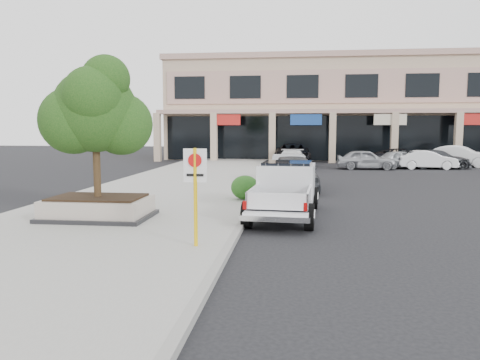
% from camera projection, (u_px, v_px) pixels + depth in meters
% --- Properties ---
extents(ground, '(120.00, 120.00, 0.00)m').
position_uv_depth(ground, '(294.00, 235.00, 12.78)').
color(ground, black).
rests_on(ground, ground).
extents(sidewalk, '(8.00, 52.00, 0.15)m').
position_uv_depth(sidewalk, '(161.00, 197.00, 19.34)').
color(sidewalk, gray).
rests_on(sidewalk, ground).
extents(curb, '(0.20, 52.00, 0.15)m').
position_uv_depth(curb, '(256.00, 199.00, 18.87)').
color(curb, gray).
rests_on(curb, ground).
extents(strip_mall, '(40.55, 12.43, 9.50)m').
position_uv_depth(strip_mall, '(380.00, 109.00, 44.78)').
color(strip_mall, tan).
rests_on(strip_mall, ground).
extents(planter, '(3.20, 2.20, 0.68)m').
position_uv_depth(planter, '(98.00, 208.00, 14.36)').
color(planter, black).
rests_on(planter, sidewalk).
extents(planter_tree, '(2.90, 2.55, 4.00)m').
position_uv_depth(planter_tree, '(101.00, 111.00, 14.17)').
color(planter_tree, '#332413').
rests_on(planter_tree, planter).
extents(no_parking_sign, '(0.55, 0.09, 2.30)m').
position_uv_depth(no_parking_sign, '(195.00, 183.00, 10.84)').
color(no_parking_sign, yellow).
rests_on(no_parking_sign, sidewalk).
extents(hedge, '(1.10, 0.99, 0.93)m').
position_uv_depth(hedge, '(245.00, 187.00, 18.10)').
color(hedge, '#144513').
rests_on(hedge, sidewalk).
extents(pickup_truck, '(2.46, 5.72, 1.76)m').
position_uv_depth(pickup_truck, '(284.00, 190.00, 15.25)').
color(pickup_truck, white).
rests_on(pickup_truck, ground).
extents(curb_car_a, '(2.52, 5.08, 1.66)m').
position_uv_depth(curb_car_a, '(294.00, 172.00, 21.98)').
color(curb_car_a, '#323438').
rests_on(curb_car_a, ground).
extents(curb_car_b, '(1.71, 4.68, 1.53)m').
position_uv_depth(curb_car_b, '(288.00, 170.00, 24.17)').
color(curb_car_b, '#ADB1B6').
rests_on(curb_car_b, ground).
extents(curb_car_c, '(2.05, 4.87, 1.40)m').
position_uv_depth(curb_car_c, '(292.00, 160.00, 32.65)').
color(curb_car_c, silver).
rests_on(curb_car_c, ground).
extents(curb_car_d, '(2.81, 6.04, 1.67)m').
position_uv_depth(curb_car_d, '(292.00, 154.00, 37.15)').
color(curb_car_d, black).
rests_on(curb_car_d, ground).
extents(lot_car_a, '(4.13, 1.73, 1.40)m').
position_uv_depth(lot_car_a, '(366.00, 159.00, 33.01)').
color(lot_car_a, '#9EA0A6').
rests_on(lot_car_a, ground).
extents(lot_car_b, '(4.03, 1.44, 1.32)m').
position_uv_depth(lot_car_b, '(427.00, 160.00, 33.16)').
color(lot_car_b, silver).
rests_on(lot_car_b, ground).
extents(lot_car_c, '(4.84, 2.43, 1.35)m').
position_uv_depth(lot_car_c, '(437.00, 159.00, 33.57)').
color(lot_car_c, '#323438').
rests_on(lot_car_c, ground).
extents(lot_car_d, '(5.28, 3.39, 1.36)m').
position_uv_depth(lot_car_d, '(403.00, 157.00, 35.60)').
color(lot_car_d, black).
rests_on(lot_car_d, ground).
extents(lot_car_e, '(4.17, 2.66, 1.32)m').
position_uv_depth(lot_car_e, '(402.00, 159.00, 33.71)').
color(lot_car_e, '#AEB2B6').
rests_on(lot_car_e, ground).
extents(lot_car_f, '(5.04, 3.62, 1.58)m').
position_uv_depth(lot_car_f, '(459.00, 156.00, 35.41)').
color(lot_car_f, white).
rests_on(lot_car_f, ground).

